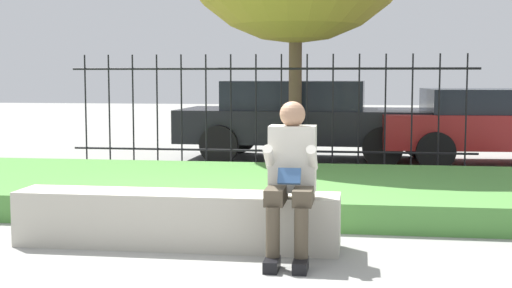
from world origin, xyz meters
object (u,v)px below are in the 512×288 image
object	(u,v)px
person_seated_reader	(291,173)
car_parked_right	(504,123)
stone_bench	(177,222)
car_parked_center	(302,117)

from	to	relation	value
person_seated_reader	car_parked_right	world-z (taller)	person_seated_reader
person_seated_reader	car_parked_right	distance (m)	7.24
stone_bench	person_seated_reader	bearing A→B (deg)	-14.84
person_seated_reader	car_parked_right	size ratio (longest dim) A/B	0.30
person_seated_reader	car_parked_right	xyz separation A→B (m)	(2.91, 6.63, -0.02)
car_parked_right	car_parked_center	distance (m)	3.38
person_seated_reader	car_parked_center	bearing A→B (deg)	93.92
person_seated_reader	stone_bench	bearing A→B (deg)	165.16
stone_bench	car_parked_center	xyz separation A→B (m)	(0.56, 6.56, 0.53)
stone_bench	car_parked_center	world-z (taller)	car_parked_center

